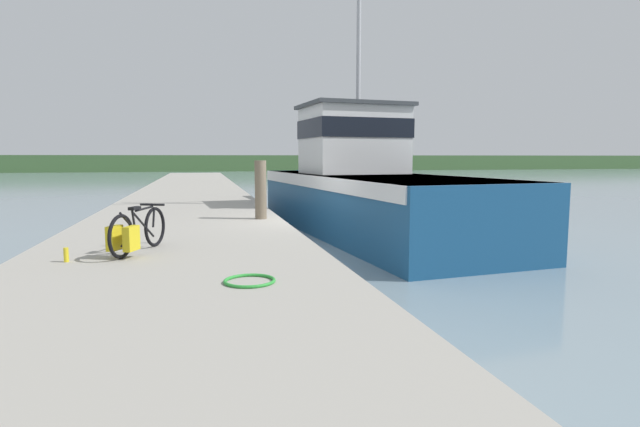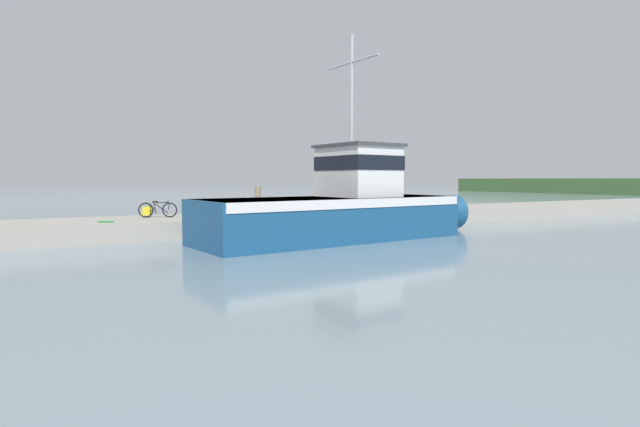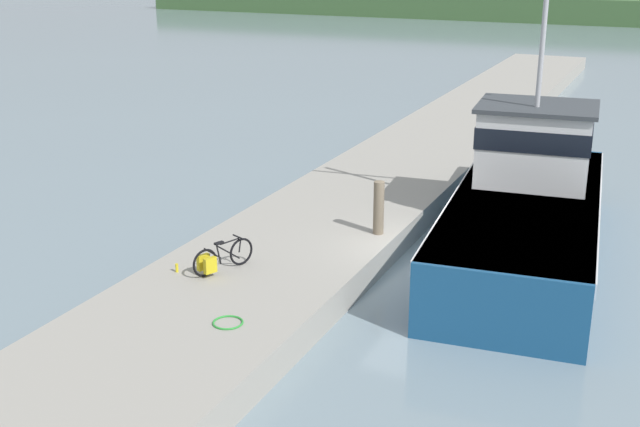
{
  "view_description": "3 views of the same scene",
  "coord_description": "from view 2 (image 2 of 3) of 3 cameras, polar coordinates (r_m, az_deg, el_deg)",
  "views": [
    {
      "loc": [
        -2.84,
        -12.2,
        2.33
      ],
      "look_at": [
        -0.25,
        -1.43,
        1.08
      ],
      "focal_mm": 28.0,
      "sensor_mm": 36.0,
      "label": 1
    },
    {
      "loc": [
        20.22,
        -8.47,
        2.57
      ],
      "look_at": [
        0.71,
        2.58,
        1.02
      ],
      "focal_mm": 28.0,
      "sensor_mm": 36.0,
      "label": 2
    },
    {
      "loc": [
        5.83,
        -19.04,
        8.35
      ],
      "look_at": [
        -2.26,
        -1.41,
        1.79
      ],
      "focal_mm": 45.0,
      "sensor_mm": 36.0,
      "label": 3
    }
  ],
  "objects": [
    {
      "name": "mooring_post",
      "position": [
        23.37,
        -7.09,
        1.33
      ],
      "size": [
        0.29,
        0.29,
        1.48
      ],
      "primitive_type": "cylinder",
      "color": "#756651",
      "rests_on": "dock_pier"
    },
    {
      "name": "fishing_boat_main",
      "position": [
        21.33,
        2.62,
        0.75
      ],
      "size": [
        4.94,
        13.83,
        8.68
      ],
      "rotation": [
        0.0,
        0.0,
        0.1
      ],
      "color": "navy",
      "rests_on": "ground_plane"
    },
    {
      "name": "water_bottle_by_bike",
      "position": [
        25.47,
        -19.72,
        -0.08
      ],
      "size": [
        0.07,
        0.07,
        0.22
      ],
      "primitive_type": "cylinder",
      "color": "yellow",
      "rests_on": "dock_pier"
    },
    {
      "name": "ground_plane",
      "position": [
        22.08,
        -6.76,
        -2.76
      ],
      "size": [
        320.0,
        320.0,
        0.0
      ],
      "primitive_type": "plane",
      "color": "gray"
    },
    {
      "name": "dock_pier",
      "position": [
        25.07,
        -9.67,
        -1.1
      ],
      "size": [
        4.9,
        80.0,
        0.77
      ],
      "primitive_type": "cube",
      "color": "#A39E93",
      "rests_on": "ground_plane"
    },
    {
      "name": "bicycle_touring",
      "position": [
        24.63,
        -18.41,
        0.39
      ],
      "size": [
        0.83,
        1.67,
        0.77
      ],
      "rotation": [
        0.0,
        0.0,
        -0.39
      ],
      "color": "black",
      "rests_on": "dock_pier"
    },
    {
      "name": "hose_coil",
      "position": [
        22.69,
        -23.28,
        -0.86
      ],
      "size": [
        0.65,
        0.65,
        0.04
      ],
      "primitive_type": "torus",
      "color": "green",
      "rests_on": "dock_pier"
    }
  ]
}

